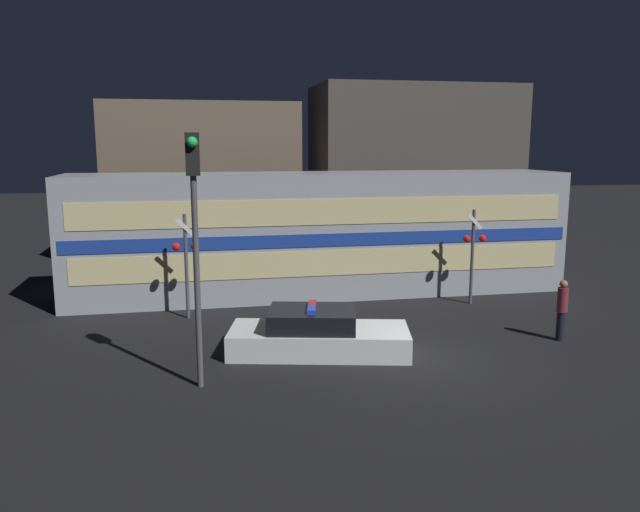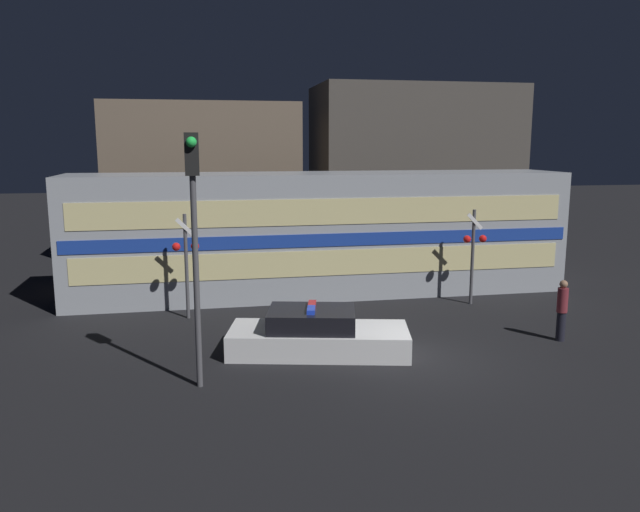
{
  "view_description": "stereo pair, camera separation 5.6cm",
  "coord_description": "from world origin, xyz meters",
  "px_view_note": "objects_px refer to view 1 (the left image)",
  "views": [
    {
      "loc": [
        -5.38,
        -14.24,
        5.4
      ],
      "look_at": [
        -1.67,
        4.43,
        1.97
      ],
      "focal_mm": 35.0,
      "sensor_mm": 36.0,
      "label": 1
    },
    {
      "loc": [
        -5.32,
        -14.25,
        5.4
      ],
      "look_at": [
        -1.67,
        4.43,
        1.97
      ],
      "focal_mm": 35.0,
      "sensor_mm": 36.0,
      "label": 2
    }
  ],
  "objects_px": {
    "police_car": "(317,335)",
    "pedestrian": "(562,310)",
    "crossing_signal_near": "(473,248)",
    "traffic_light_corner": "(195,217)",
    "train": "(321,234)"
  },
  "relations": [
    {
      "from": "police_car",
      "to": "pedestrian",
      "type": "distance_m",
      "value": 6.86
    },
    {
      "from": "pedestrian",
      "to": "crossing_signal_near",
      "type": "bearing_deg",
      "value": 99.76
    },
    {
      "from": "crossing_signal_near",
      "to": "traffic_light_corner",
      "type": "relative_size",
      "value": 0.57
    },
    {
      "from": "train",
      "to": "pedestrian",
      "type": "relative_size",
      "value": 10.34
    },
    {
      "from": "train",
      "to": "traffic_light_corner",
      "type": "xyz_separation_m",
      "value": [
        -4.43,
        -8.36,
        1.67
      ]
    },
    {
      "from": "train",
      "to": "police_car",
      "type": "bearing_deg",
      "value": -101.98
    },
    {
      "from": "train",
      "to": "police_car",
      "type": "xyz_separation_m",
      "value": [
        -1.4,
        -6.59,
        -1.72
      ]
    },
    {
      "from": "police_car",
      "to": "pedestrian",
      "type": "relative_size",
      "value": 2.88
    },
    {
      "from": "traffic_light_corner",
      "to": "crossing_signal_near",
      "type": "bearing_deg",
      "value": 31.89
    },
    {
      "from": "train",
      "to": "pedestrian",
      "type": "height_order",
      "value": "train"
    },
    {
      "from": "police_car",
      "to": "pedestrian",
      "type": "bearing_deg",
      "value": 10.43
    },
    {
      "from": "police_car",
      "to": "crossing_signal_near",
      "type": "relative_size",
      "value": 1.53
    },
    {
      "from": "police_car",
      "to": "crossing_signal_near",
      "type": "bearing_deg",
      "value": 45.55
    },
    {
      "from": "train",
      "to": "traffic_light_corner",
      "type": "relative_size",
      "value": 3.16
    },
    {
      "from": "crossing_signal_near",
      "to": "pedestrian",
      "type": "bearing_deg",
      "value": -80.24
    }
  ]
}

